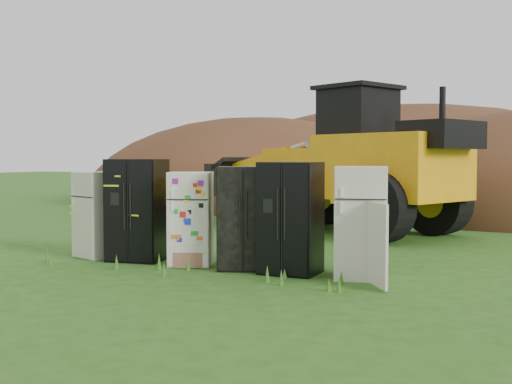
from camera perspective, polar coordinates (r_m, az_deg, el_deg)
ground at (r=10.88m, az=-3.38°, el=-6.67°), size 120.00×120.00×0.00m
fridge_leftmost at (r=12.19m, az=-13.82°, el=-1.96°), size 0.87×0.85×1.58m
fridge_black_side at (r=11.65m, az=-10.51°, el=-1.58°), size 1.07×0.91×1.81m
fridge_sticker at (r=11.01m, az=-5.83°, el=-2.37°), size 0.90×0.87×1.60m
fridge_dark_mid at (r=10.57m, az=-0.99°, el=-2.32°), size 1.06×0.97×1.69m
fridge_black_right at (r=10.17m, az=3.10°, el=-2.31°), size 0.89×0.74×1.77m
fridge_open_door at (r=9.88m, az=9.31°, el=-2.68°), size 0.93×0.88×1.71m
wheel_loader at (r=16.38m, az=6.58°, el=2.86°), size 7.99×5.72×3.58m
dirt_mound_left at (r=25.64m, az=-0.32°, el=-1.08°), size 14.48×10.86×6.92m
dirt_mound_back at (r=27.91m, az=13.12°, el=-0.83°), size 20.25×13.50×8.19m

